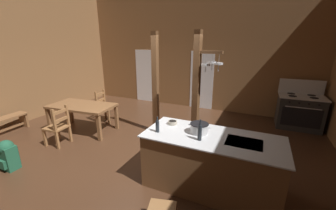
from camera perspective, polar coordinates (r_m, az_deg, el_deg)
The scene contains 17 objects.
ground_plane at distance 4.82m, azimuth -8.48°, elevation -12.96°, with size 8.99×8.11×0.10m, color #422819.
wall_back at distance 7.55m, azimuth 6.77°, elevation 15.33°, with size 8.99×0.14×4.24m, color brown.
wall_left at distance 7.37m, azimuth -38.35°, elevation 11.80°, with size 0.14×8.11×4.24m, color brown.
glazed_door_back_left at distance 8.35m, azimuth -5.87°, elevation 7.96°, with size 1.00×0.01×2.05m, color white.
glazed_panel_back_right at distance 7.48m, azimuth 9.30°, elevation 6.75°, with size 0.84×0.01×2.05m, color white.
kitchen_island at distance 3.55m, azimuth 11.71°, elevation -15.37°, with size 2.16×0.97×0.94m.
stove_range at distance 6.86m, azimuth 32.63°, elevation -1.45°, with size 1.16×0.84×1.32m.
support_post_with_pot_rack at distance 4.55m, azimuth 8.23°, elevation 4.67°, with size 0.64×0.23×2.59m.
support_post_center at distance 5.26m, azimuth -3.50°, elevation 5.56°, with size 0.14×0.14×2.59m.
dining_table at distance 5.97m, azimuth -22.75°, elevation -0.77°, with size 1.79×1.08×0.74m.
ladderback_chair_near_window at distance 5.47m, azimuth -28.26°, elevation -5.35°, with size 0.48×0.48×0.95m.
ladderback_chair_by_post at distance 6.55m, azimuth -17.14°, elevation -0.49°, with size 0.48×0.48×0.95m.
backpack at distance 5.04m, azimuth -38.14°, elevation -10.68°, with size 0.33×0.31×0.60m.
stockpot_on_counter at distance 3.38m, azimuth 8.67°, elevation -6.38°, with size 0.37×0.30×0.16m.
mixing_bowl_on_counter at distance 3.70m, azimuth 1.25°, elevation -4.89°, with size 0.17×0.17×0.06m.
bottle_tall_on_counter at distance 3.37m, azimuth -2.96°, elevation -5.85°, with size 0.06×0.06×0.26m.
bottle_short_on_counter at distance 3.12m, azimuth 8.81°, elevation -7.44°, with size 0.06×0.06×0.33m.
Camera 1 is at (2.35, -3.45, 2.36)m, focal length 21.94 mm.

